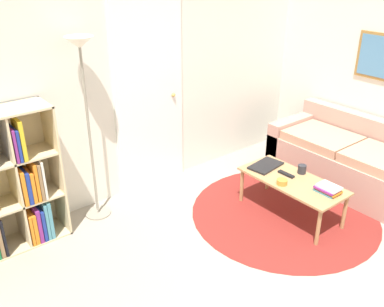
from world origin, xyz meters
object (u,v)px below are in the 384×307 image
couch (356,162)px  coffee_table (292,183)px  floor_lamp (83,77)px  laptop (266,166)px  cup (302,169)px  bowl (282,182)px

couch → coffee_table: size_ratio=1.76×
floor_lamp → laptop: floor_lamp is taller
laptop → cup: (0.17, -0.32, 0.03)m
couch → laptop: (-1.03, 0.40, 0.13)m
bowl → laptop: bearing=66.0°
couch → bowl: (-1.18, 0.05, 0.14)m
floor_lamp → cup: size_ratio=20.04×
floor_lamp → couch: bearing=-26.2°
floor_lamp → laptop: size_ratio=4.61×
coffee_table → floor_lamp: bearing=141.3°
couch → bowl: bearing=177.4°
laptop → cup: size_ratio=4.35×
cup → floor_lamp: bearing=145.0°
couch → cup: couch is taller
floor_lamp → laptop: 1.98m
couch → floor_lamp: bearing=153.8°
laptop → cup: bearing=-61.8°
couch → laptop: couch is taller
coffee_table → laptop: (0.00, 0.35, 0.05)m
bowl → cup: bearing=4.6°
couch → coffee_table: 1.04m
laptop → bowl: bowl is taller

